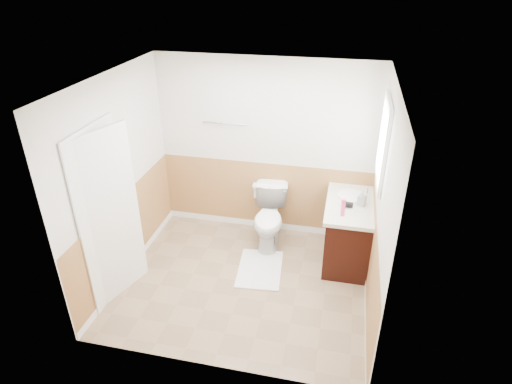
% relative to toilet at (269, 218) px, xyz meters
% --- Properties ---
extents(floor, '(3.00, 3.00, 0.00)m').
position_rel_toilet_xyz_m(floor, '(-0.15, -0.89, -0.40)').
color(floor, '#8C7051').
rests_on(floor, ground).
extents(ceiling, '(3.00, 3.00, 0.00)m').
position_rel_toilet_xyz_m(ceiling, '(-0.15, -0.89, 2.10)').
color(ceiling, white).
rests_on(ceiling, floor).
extents(wall_back, '(3.00, 0.00, 3.00)m').
position_rel_toilet_xyz_m(wall_back, '(-0.15, 0.41, 0.85)').
color(wall_back, silver).
rests_on(wall_back, floor).
extents(wall_front, '(3.00, 0.00, 3.00)m').
position_rel_toilet_xyz_m(wall_front, '(-0.15, -2.19, 0.85)').
color(wall_front, silver).
rests_on(wall_front, floor).
extents(wall_left, '(0.00, 3.00, 3.00)m').
position_rel_toilet_xyz_m(wall_left, '(-1.65, -0.89, 0.85)').
color(wall_left, silver).
rests_on(wall_left, floor).
extents(wall_right, '(0.00, 3.00, 3.00)m').
position_rel_toilet_xyz_m(wall_right, '(1.35, -0.89, 0.85)').
color(wall_right, silver).
rests_on(wall_right, floor).
extents(wainscot_back, '(3.00, 0.00, 3.00)m').
position_rel_toilet_xyz_m(wainscot_back, '(-0.15, 0.39, 0.10)').
color(wainscot_back, '#B88149').
rests_on(wainscot_back, floor).
extents(wainscot_front, '(3.00, 0.00, 3.00)m').
position_rel_toilet_xyz_m(wainscot_front, '(-0.15, -2.18, 0.10)').
color(wainscot_front, '#B88149').
rests_on(wainscot_front, floor).
extents(wainscot_left, '(0.00, 2.60, 2.60)m').
position_rel_toilet_xyz_m(wainscot_left, '(-1.63, -0.89, 0.10)').
color(wainscot_left, '#B88149').
rests_on(wainscot_left, floor).
extents(wainscot_right, '(0.00, 2.60, 2.60)m').
position_rel_toilet_xyz_m(wainscot_right, '(1.34, -0.89, 0.10)').
color(wainscot_right, '#B88149').
rests_on(wainscot_right, floor).
extents(toilet, '(0.52, 0.83, 0.81)m').
position_rel_toilet_xyz_m(toilet, '(0.00, 0.00, 0.00)').
color(toilet, white).
rests_on(toilet, floor).
extents(bath_mat, '(0.62, 0.85, 0.02)m').
position_rel_toilet_xyz_m(bath_mat, '(-0.00, -0.62, -0.39)').
color(bath_mat, white).
rests_on(bath_mat, floor).
extents(vanity_cabinet, '(0.55, 1.10, 0.80)m').
position_rel_toilet_xyz_m(vanity_cabinet, '(1.07, -0.10, -0.00)').
color(vanity_cabinet, black).
rests_on(vanity_cabinet, floor).
extents(vanity_knob_left, '(0.03, 0.03, 0.03)m').
position_rel_toilet_xyz_m(vanity_knob_left, '(0.77, -0.20, 0.15)').
color(vanity_knob_left, silver).
rests_on(vanity_knob_left, vanity_cabinet).
extents(vanity_knob_right, '(0.03, 0.03, 0.03)m').
position_rel_toilet_xyz_m(vanity_knob_right, '(0.77, -0.00, 0.15)').
color(vanity_knob_right, silver).
rests_on(vanity_knob_right, vanity_cabinet).
extents(countertop, '(0.60, 1.15, 0.05)m').
position_rel_toilet_xyz_m(countertop, '(1.06, -0.10, 0.42)').
color(countertop, silver).
rests_on(countertop, vanity_cabinet).
extents(sink_basin, '(0.36, 0.36, 0.02)m').
position_rel_toilet_xyz_m(sink_basin, '(1.07, 0.05, 0.46)').
color(sink_basin, white).
rests_on(sink_basin, countertop).
extents(faucet, '(0.02, 0.02, 0.14)m').
position_rel_toilet_xyz_m(faucet, '(1.25, 0.05, 0.52)').
color(faucet, silver).
rests_on(faucet, countertop).
extents(lotion_bottle, '(0.05, 0.05, 0.22)m').
position_rel_toilet_xyz_m(lotion_bottle, '(0.97, -0.45, 0.56)').
color(lotion_bottle, '#F03E86').
rests_on(lotion_bottle, countertop).
extents(soap_dispenser, '(0.12, 0.12, 0.20)m').
position_rel_toilet_xyz_m(soap_dispenser, '(1.19, -0.16, 0.54)').
color(soap_dispenser, '#8D979F').
rests_on(soap_dispenser, countertop).
extents(hair_dryer_body, '(0.14, 0.07, 0.07)m').
position_rel_toilet_xyz_m(hair_dryer_body, '(1.02, -0.24, 0.48)').
color(hair_dryer_body, black).
rests_on(hair_dryer_body, countertop).
extents(hair_dryer_handle, '(0.03, 0.03, 0.07)m').
position_rel_toilet_xyz_m(hair_dryer_handle, '(0.99, -0.15, 0.45)').
color(hair_dryer_handle, black).
rests_on(hair_dryer_handle, countertop).
extents(mirror_panel, '(0.02, 0.35, 0.90)m').
position_rel_toilet_xyz_m(mirror_panel, '(1.33, 0.21, 1.15)').
color(mirror_panel, silver).
rests_on(mirror_panel, wall_right).
extents(window_frame, '(0.04, 0.80, 1.00)m').
position_rel_toilet_xyz_m(window_frame, '(1.32, -0.31, 1.35)').
color(window_frame, white).
rests_on(window_frame, wall_right).
extents(window_glass, '(0.01, 0.70, 0.90)m').
position_rel_toilet_xyz_m(window_glass, '(1.34, -0.31, 1.35)').
color(window_glass, white).
rests_on(window_glass, wall_right).
extents(door, '(0.29, 0.78, 2.04)m').
position_rel_toilet_xyz_m(door, '(-1.55, -1.34, 0.62)').
color(door, white).
rests_on(door, wall_left).
extents(door_frame, '(0.02, 0.92, 2.10)m').
position_rel_toilet_xyz_m(door_frame, '(-1.62, -1.34, 0.63)').
color(door_frame, white).
rests_on(door_frame, wall_left).
extents(door_knob, '(0.06, 0.06, 0.06)m').
position_rel_toilet_xyz_m(door_knob, '(-1.49, -1.01, 0.55)').
color(door_knob, silver).
rests_on(door_knob, door).
extents(towel_bar, '(0.62, 0.02, 0.02)m').
position_rel_toilet_xyz_m(towel_bar, '(-0.70, 0.35, 1.20)').
color(towel_bar, silver).
rests_on(towel_bar, wall_back).
extents(tp_holder_bar, '(0.14, 0.02, 0.02)m').
position_rel_toilet_xyz_m(tp_holder_bar, '(-0.25, 0.33, 0.30)').
color(tp_holder_bar, silver).
rests_on(tp_holder_bar, wall_back).
extents(tp_roll, '(0.10, 0.11, 0.11)m').
position_rel_toilet_xyz_m(tp_roll, '(-0.25, 0.33, 0.30)').
color(tp_roll, white).
rests_on(tp_roll, tp_holder_bar).
extents(tp_sheet, '(0.10, 0.01, 0.16)m').
position_rel_toilet_xyz_m(tp_sheet, '(-0.25, 0.33, 0.19)').
color(tp_sheet, white).
rests_on(tp_sheet, tp_roll).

